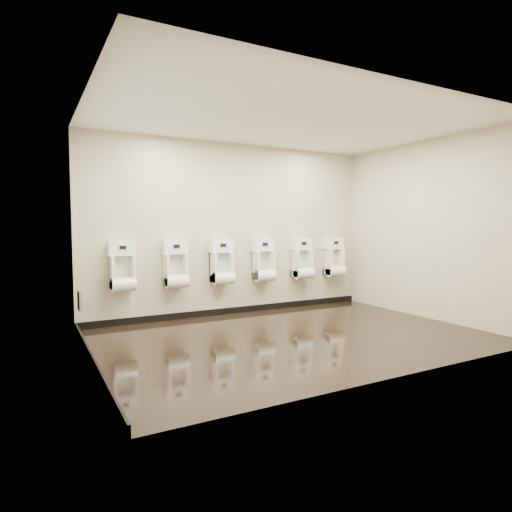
{
  "coord_description": "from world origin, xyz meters",
  "views": [
    {
      "loc": [
        -3.07,
        -4.64,
        1.45
      ],
      "look_at": [
        -0.26,
        0.55,
        1.04
      ],
      "focal_mm": 30.0,
      "sensor_mm": 36.0,
      "label": 1
    }
  ],
  "objects": [
    {
      "name": "ceiling",
      "position": [
        0.0,
        0.0,
        2.8
      ],
      "size": [
        5.0,
        3.5,
        0.0
      ],
      "primitive_type": "cube",
      "color": "silver"
    },
    {
      "name": "urinal_3",
      "position": [
        0.46,
        1.62,
        0.82
      ],
      "size": [
        0.38,
        0.29,
        0.71
      ],
      "color": "white",
      "rests_on": "back_wall"
    },
    {
      "name": "front_wall",
      "position": [
        0.0,
        -1.75,
        1.4
      ],
      "size": [
        5.0,
        0.02,
        2.8
      ],
      "primitive_type": "cube",
      "color": "#BBB194",
      "rests_on": "ground"
    },
    {
      "name": "urinal_2",
      "position": [
        -0.3,
        1.62,
        0.82
      ],
      "size": [
        0.38,
        0.29,
        0.71
      ],
      "color": "white",
      "rests_on": "back_wall"
    },
    {
      "name": "urinal_5",
      "position": [
        1.97,
        1.62,
        0.82
      ],
      "size": [
        0.38,
        0.29,
        0.71
      ],
      "color": "white",
      "rests_on": "back_wall"
    },
    {
      "name": "right_wall",
      "position": [
        2.5,
        0.0,
        1.4
      ],
      "size": [
        0.02,
        3.5,
        2.8
      ],
      "primitive_type": "cube",
      "color": "#BBB194",
      "rests_on": "ground"
    },
    {
      "name": "ground",
      "position": [
        0.0,
        0.0,
        0.0
      ],
      "size": [
        5.0,
        3.5,
        0.0
      ],
      "primitive_type": "cube",
      "color": "black",
      "rests_on": "ground"
    },
    {
      "name": "skirting_left",
      "position": [
        -2.49,
        0.0,
        0.05
      ],
      "size": [
        0.02,
        3.5,
        0.1
      ],
      "primitive_type": "cube",
      "color": "black",
      "rests_on": "ground"
    },
    {
      "name": "urinal_1",
      "position": [
        -1.07,
        1.62,
        0.82
      ],
      "size": [
        0.38,
        0.29,
        0.71
      ],
      "color": "white",
      "rests_on": "back_wall"
    },
    {
      "name": "skirting_back",
      "position": [
        0.0,
        1.74,
        0.05
      ],
      "size": [
        5.0,
        0.02,
        0.1
      ],
      "primitive_type": "cube",
      "color": "black",
      "rests_on": "ground"
    },
    {
      "name": "left_wall",
      "position": [
        -2.5,
        0.0,
        1.4
      ],
      "size": [
        0.02,
        3.5,
        2.8
      ],
      "primitive_type": "cube",
      "color": "#BBB194",
      "rests_on": "ground"
    },
    {
      "name": "back_wall",
      "position": [
        0.0,
        1.75,
        1.4
      ],
      "size": [
        5.0,
        0.02,
        2.8
      ],
      "primitive_type": "cube",
      "color": "#BBB194",
      "rests_on": "ground"
    },
    {
      "name": "urinal_4",
      "position": [
        1.25,
        1.62,
        0.82
      ],
      "size": [
        0.38,
        0.29,
        0.71
      ],
      "color": "white",
      "rests_on": "back_wall"
    },
    {
      "name": "tile_overlay_left",
      "position": [
        -2.5,
        0.0,
        1.4
      ],
      "size": [
        0.01,
        3.5,
        2.8
      ],
      "primitive_type": "cube",
      "color": "silver",
      "rests_on": "ground"
    },
    {
      "name": "urinal_0",
      "position": [
        -1.86,
        1.62,
        0.82
      ],
      "size": [
        0.38,
        0.29,
        0.71
      ],
      "color": "white",
      "rests_on": "back_wall"
    },
    {
      "name": "access_panel",
      "position": [
        -2.48,
        1.2,
        0.5
      ],
      "size": [
        0.04,
        0.25,
        0.25
      ],
      "color": "#9E9EA3",
      "rests_on": "left_wall"
    }
  ]
}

